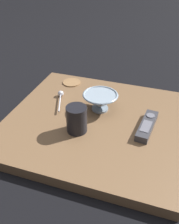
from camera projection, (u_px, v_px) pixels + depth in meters
The scene contains 7 objects.
ground_plane at pixel (95, 127), 1.00m from camera, with size 6.00×6.00×0.00m, color black.
table at pixel (95, 123), 0.99m from camera, with size 0.67×0.63×0.04m.
cereal_bowl at pixel (101, 101), 1.01m from camera, with size 0.14×0.14×0.07m.
coffee_mug at pixel (77, 119), 0.89m from camera, with size 0.07×0.07×0.10m.
teaspoon at pixel (61, 95), 1.09m from camera, with size 0.06×0.14×0.03m.
tv_remote_near at pixel (147, 126), 0.92m from camera, with size 0.06×0.18×0.03m.
drink_coaster at pixel (72, 82), 1.21m from camera, with size 0.08×0.08×0.01m.
Camera 1 is at (-0.23, 0.75, 0.62)m, focal length 40.68 mm.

